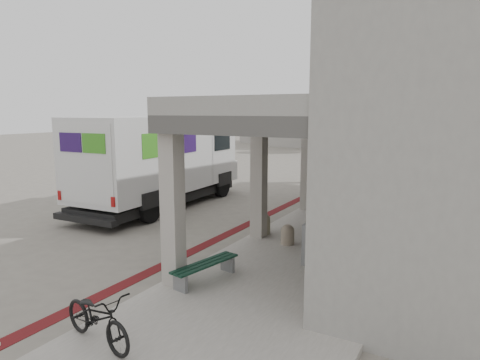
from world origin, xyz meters
The scene contains 13 objects.
ground centered at (0.00, 0.00, 0.00)m, with size 120.00×120.00×0.00m, color slate.
bike_lane_stripe centered at (1.00, 2.00, 0.01)m, with size 0.35×40.00×0.01m, color #571114.
sidewalk centered at (4.00, 0.00, 0.06)m, with size 4.40×28.00×0.12m, color gray.
transit_building centered at (6.83, 4.50, 3.40)m, with size 7.60×17.00×7.00m.
distant_backdrop centered at (-2.84, 35.89, 2.70)m, with size 28.00×10.00×6.50m.
tree_left centered at (-5.00, 28.00, 3.18)m, with size 3.20×3.20×4.80m.
tree_mid centered at (2.00, 30.00, 3.18)m, with size 3.20×3.20×4.80m.
fedex_truck centered at (-3.27, 2.64, 1.89)m, with size 2.91×8.43×3.55m.
bench centered at (2.60, -3.06, 0.41)m, with size 0.70×1.78×0.41m.
bollard_near centered at (3.14, 0.21, 0.40)m, with size 0.37×0.37×0.56m.
bollard_far centered at (2.10, 0.83, 0.43)m, with size 0.41×0.41×0.62m.
utility_cabinet centered at (4.30, -0.88, 0.62)m, with size 0.45×0.60×1.00m, color gray.
bicycle_black centered at (2.54, -6.01, 0.56)m, with size 0.59×1.69×0.89m, color black.
Camera 1 is at (7.53, -10.39, 3.75)m, focal length 32.00 mm.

